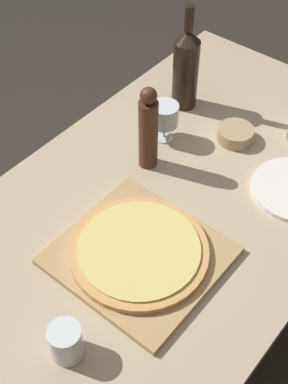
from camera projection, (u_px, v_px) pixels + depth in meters
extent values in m
plane|color=#2D2823|center=(167.00, 326.00, 2.08)|extent=(12.00, 12.00, 0.00)
cube|color=tan|center=(175.00, 199.00, 1.53)|extent=(0.88, 1.55, 0.03)
cylinder|color=brown|center=(201.00, 121.00, 2.35)|extent=(0.06, 0.06, 0.73)
cube|color=tan|center=(139.00, 255.00, 1.36)|extent=(0.39, 0.37, 0.02)
cylinder|color=tan|center=(139.00, 251.00, 1.35)|extent=(0.35, 0.35, 0.02)
cylinder|color=#E0C66B|center=(139.00, 248.00, 1.34)|extent=(0.31, 0.31, 0.01)
cylinder|color=black|center=(185.00, 74.00, 1.71)|extent=(0.08, 0.08, 0.24)
cone|color=black|center=(188.00, 36.00, 1.61)|extent=(0.08, 0.08, 0.04)
cylinder|color=black|center=(189.00, 19.00, 1.57)|extent=(0.03, 0.03, 0.08)
cylinder|color=#4C2819|center=(148.00, 135.00, 1.52)|extent=(0.06, 0.06, 0.23)
sphere|color=#4C2819|center=(149.00, 96.00, 1.42)|extent=(0.05, 0.05, 0.05)
cylinder|color=silver|center=(164.00, 137.00, 1.68)|extent=(0.06, 0.06, 0.00)
cylinder|color=silver|center=(164.00, 130.00, 1.66)|extent=(0.01, 0.01, 0.05)
cylinder|color=silver|center=(165.00, 115.00, 1.61)|extent=(0.09, 0.09, 0.07)
cylinder|color=tan|center=(236.00, 135.00, 1.66)|extent=(0.11, 0.11, 0.04)
cylinder|color=silver|center=(66.00, 342.00, 1.16)|extent=(0.08, 0.08, 0.09)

